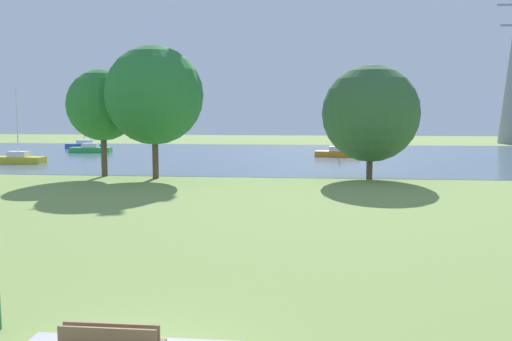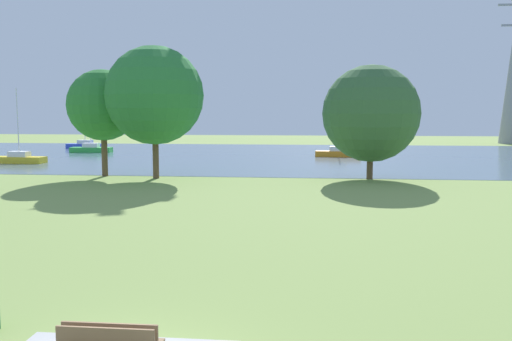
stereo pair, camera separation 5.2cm
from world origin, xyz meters
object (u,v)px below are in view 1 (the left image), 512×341
at_px(tree_mid_shore, 371,114).
at_px(sailboat_blue, 85,145).
at_px(sailboat_yellow, 19,158).
at_px(sailboat_green, 91,149).
at_px(tree_west_far, 154,95).
at_px(sailboat_orange, 338,153).
at_px(tree_west_near, 103,105).

bearing_deg(tree_mid_shore, sailboat_blue, 139.30).
bearing_deg(sailboat_blue, tree_mid_shore, -40.70).
bearing_deg(sailboat_yellow, tree_mid_shore, -15.45).
relative_size(sailboat_green, tree_west_far, 0.65).
distance_m(sailboat_yellow, tree_mid_shore, 32.86).
height_order(sailboat_orange, sailboat_yellow, sailboat_yellow).
xyz_separation_m(sailboat_orange, tree_mid_shore, (1.32, -19.14, 4.21)).
xyz_separation_m(sailboat_blue, sailboat_orange, (32.56, -10.01, 0.00)).
height_order(sailboat_blue, tree_west_far, tree_west_far).
bearing_deg(sailboat_blue, sailboat_yellow, -83.11).
bearing_deg(sailboat_yellow, sailboat_orange, 19.17).
xyz_separation_m(sailboat_blue, tree_west_near, (14.35, -29.49, 4.81)).
bearing_deg(tree_mid_shore, tree_west_near, -179.01).
relative_size(sailboat_blue, sailboat_green, 1.10).
bearing_deg(tree_west_far, tree_west_near, 167.59).
bearing_deg(tree_west_far, tree_mid_shore, 4.69).
bearing_deg(tree_west_far, sailboat_green, 122.16).
bearing_deg(sailboat_yellow, sailboat_blue, 96.89).
distance_m(sailboat_green, tree_mid_shore, 37.82).
bearing_deg(sailboat_green, sailboat_orange, -6.39).
bearing_deg(sailboat_green, tree_west_far, -57.84).
xyz_separation_m(tree_west_near, tree_mid_shore, (19.54, 0.34, -0.61)).
bearing_deg(sailboat_orange, sailboat_green, 173.61).
bearing_deg(tree_mid_shore, sailboat_yellow, 164.55).
relative_size(sailboat_blue, tree_mid_shore, 0.84).
relative_size(sailboat_orange, tree_west_far, 0.72).
xyz_separation_m(sailboat_yellow, sailboat_green, (1.20, 13.69, -0.01)).
distance_m(tree_west_near, tree_mid_shore, 19.55).
bearing_deg(sailboat_blue, sailboat_orange, -17.09).
height_order(sailboat_blue, sailboat_yellow, sailboat_yellow).
xyz_separation_m(sailboat_orange, tree_west_far, (-14.03, -20.40, 5.49)).
xyz_separation_m(sailboat_blue, sailboat_yellow, (2.47, -20.47, 0.00)).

